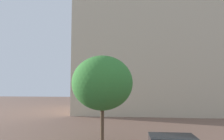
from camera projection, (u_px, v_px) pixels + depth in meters
landmark_building at (150, 41)px, 32.86m from camera, size 22.87×14.14×40.04m
tree_curb_far at (102, 83)px, 13.71m from camera, size 4.28×4.28×6.28m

